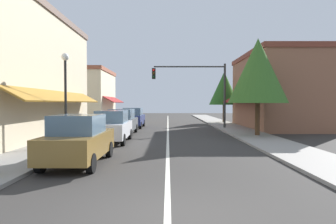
{
  "coord_description": "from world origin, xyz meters",
  "views": [
    {
      "loc": [
        0.01,
        -5.23,
        2.18
      ],
      "look_at": [
        0.0,
        13.91,
        1.59
      ],
      "focal_mm": 30.79,
      "sensor_mm": 36.0,
      "label": 1
    }
  ],
  "objects": [
    {
      "name": "lane_center_stripe",
      "position": [
        0.0,
        18.0,
        0.0
      ],
      "size": [
        0.14,
        52.0,
        0.01
      ],
      "primitive_type": "cube",
      "color": "silver",
      "rests_on": "ground"
    },
    {
      "name": "storefront_left_block",
      "position": [
        -9.33,
        12.0,
        3.93
      ],
      "size": [
        6.38,
        14.2,
        7.85
      ],
      "color": "#BCAD8E",
      "rests_on": "ground"
    },
    {
      "name": "traffic_signal_mast_arm",
      "position": [
        2.57,
        19.03,
        3.84
      ],
      "size": [
        6.22,
        0.5,
        5.5
      ],
      "color": "#333333",
      "rests_on": "ground"
    },
    {
      "name": "storefront_right_block",
      "position": [
        9.74,
        20.0,
        3.25
      ],
      "size": [
        7.19,
        10.2,
        6.5
      ],
      "color": "#8E5B42",
      "rests_on": "ground"
    },
    {
      "name": "street_lamp_left_near",
      "position": [
        -4.94,
        8.68,
        3.11
      ],
      "size": [
        0.36,
        0.36,
        4.59
      ],
      "color": "black",
      "rests_on": "ground"
    },
    {
      "name": "sidewalk_left",
      "position": [
        -5.5,
        18.0,
        0.06
      ],
      "size": [
        2.6,
        56.0,
        0.12
      ],
      "primitive_type": "cube",
      "color": "gray",
      "rests_on": "ground"
    },
    {
      "name": "parked_car_third_left",
      "position": [
        -3.22,
        14.89,
        0.88
      ],
      "size": [
        1.86,
        4.14,
        1.77
      ],
      "rotation": [
        0.0,
        0.0,
        -0.02
      ],
      "color": "#4C5156",
      "rests_on": "ground"
    },
    {
      "name": "parked_car_far_left",
      "position": [
        -3.09,
        20.35,
        0.88
      ],
      "size": [
        1.84,
        4.13,
        1.77
      ],
      "rotation": [
        0.0,
        0.0,
        -0.02
      ],
      "color": "navy",
      "rests_on": "ground"
    },
    {
      "name": "tree_right_near",
      "position": [
        5.79,
        13.34,
        4.26
      ],
      "size": [
        3.78,
        3.78,
        6.35
      ],
      "color": "#4C331E",
      "rests_on": "ground"
    },
    {
      "name": "tree_right_far",
      "position": [
        6.16,
        26.28,
        3.8
      ],
      "size": [
        3.28,
        3.28,
        5.62
      ],
      "color": "#4C331E",
      "rests_on": "ground"
    },
    {
      "name": "parked_car_second_left",
      "position": [
        -3.09,
        10.72,
        0.88
      ],
      "size": [
        1.8,
        4.11,
        1.77
      ],
      "rotation": [
        0.0,
        0.0,
        0.01
      ],
      "color": "silver",
      "rests_on": "ground"
    },
    {
      "name": "parked_car_nearest_left",
      "position": [
        -3.17,
        5.0,
        0.88
      ],
      "size": [
        1.79,
        4.11,
        1.77
      ],
      "rotation": [
        0.0,
        0.0,
        -0.0
      ],
      "color": "brown",
      "rests_on": "ground"
    },
    {
      "name": "ground_plane",
      "position": [
        0.0,
        18.0,
        0.0
      ],
      "size": [
        80.0,
        80.0,
        0.0
      ],
      "primitive_type": "plane",
      "color": "#33302D"
    },
    {
      "name": "sidewalk_right",
      "position": [
        5.5,
        18.0,
        0.06
      ],
      "size": [
        2.6,
        56.0,
        0.12
      ],
      "primitive_type": "cube",
      "color": "gray",
      "rests_on": "ground"
    },
    {
      "name": "storefront_far_left",
      "position": [
        -9.49,
        28.0,
        3.02
      ],
      "size": [
        6.7,
        8.2,
        6.03
      ],
      "color": "beige",
      "rests_on": "ground"
    }
  ]
}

